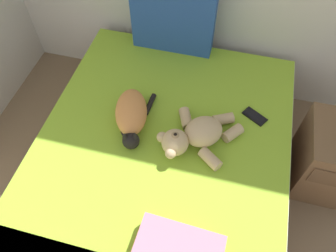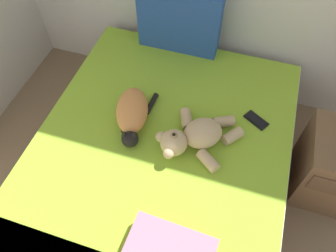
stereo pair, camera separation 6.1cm
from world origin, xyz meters
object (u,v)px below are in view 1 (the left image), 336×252
cat (131,115)px  nightstand (332,159)px  teddy_bear (195,135)px  patterned_cushion (173,20)px  bed (162,166)px  cell_phone (255,116)px

cat → nightstand: 1.32m
cat → teddy_bear: bearing=-7.0°
patterned_cushion → nightstand: (1.20, -0.56, -0.44)m
bed → cell_phone: size_ratio=11.66×
cat → cell_phone: bearing=17.3°
patterned_cushion → cat: bearing=-95.8°
patterned_cushion → cat: 0.76m
cat → nightstand: cat is taller
patterned_cushion → nightstand: bearing=-24.9°
cat → bed: bearing=-30.6°
teddy_bear → cat: bearing=173.0°
bed → teddy_bear: bearing=23.4°
bed → nightstand: nightstand is taller
teddy_bear → cell_phone: teddy_bear is taller
bed → cat: size_ratio=4.32×
teddy_bear → nightstand: bearing=14.7°
patterned_cushion → cat: (-0.07, -0.74, -0.16)m
bed → cell_phone: 0.67m
patterned_cushion → bed: bearing=-80.6°
bed → cat: (-0.22, 0.13, 0.31)m
cell_phone → nightstand: (0.55, -0.05, -0.22)m
bed → patterned_cushion: patterned_cushion is taller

